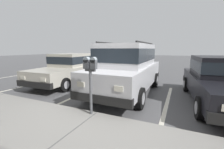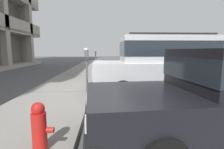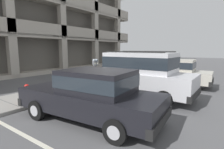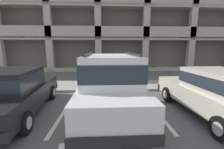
% 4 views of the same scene
% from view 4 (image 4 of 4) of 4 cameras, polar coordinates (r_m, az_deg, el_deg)
% --- Properties ---
extents(ground_plane, '(80.00, 80.00, 0.10)m').
position_cam_4_polar(ground_plane, '(7.49, -1.35, -7.48)').
color(ground_plane, '#565659').
extents(sidewalk, '(40.00, 2.20, 0.12)m').
position_cam_4_polar(sidewalk, '(8.71, -1.60, -4.25)').
color(sidewalk, gray).
rests_on(sidewalk, ground_plane).
extents(parking_stall_lines, '(13.09, 4.80, 0.01)m').
position_cam_4_polar(parking_stall_lines, '(6.41, 13.93, -10.31)').
color(parking_stall_lines, silver).
rests_on(parking_stall_lines, ground_plane).
extents(silver_suv, '(2.03, 4.78, 2.03)m').
position_cam_4_polar(silver_suv, '(5.00, -0.68, -2.77)').
color(silver_suv, silver).
rests_on(silver_suv, ground_plane).
extents(red_sedan, '(2.12, 4.62, 1.54)m').
position_cam_4_polar(red_sedan, '(5.84, -33.52, -5.29)').
color(red_sedan, black).
rests_on(red_sedan, ground_plane).
extents(dark_hatchback, '(2.01, 4.57, 1.54)m').
position_cam_4_polar(dark_hatchback, '(5.82, 34.45, -5.42)').
color(dark_hatchback, beige).
rests_on(dark_hatchback, ground_plane).
extents(parking_meter_near, '(0.35, 0.12, 1.48)m').
position_cam_4_polar(parking_meter_near, '(7.56, -0.81, 2.55)').
color(parking_meter_near, '#595B60').
rests_on(parking_meter_near, sidewalk).
extents(fire_hydrant, '(0.30, 0.30, 0.70)m').
position_cam_4_polar(fire_hydrant, '(8.65, -25.63, -2.59)').
color(fire_hydrant, red).
rests_on(fire_hydrant, sidewalk).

